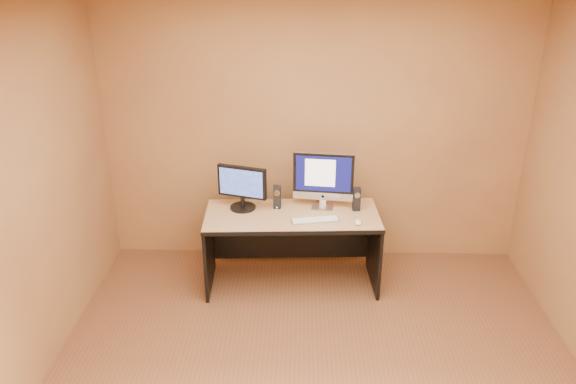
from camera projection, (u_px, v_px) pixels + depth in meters
name	position (u px, v px, depth m)	size (l,w,h in m)	color
walls	(321.00, 230.00, 3.46)	(4.00, 4.00, 2.60)	olive
ceiling	(327.00, 9.00, 2.93)	(4.00, 4.00, 0.00)	white
desk	(292.00, 249.00, 5.13)	(1.55, 0.68, 0.71)	tan
imac	(323.00, 181.00, 5.01)	(0.55, 0.20, 0.53)	#B3B4B8
second_monitor	(242.00, 188.00, 5.02)	(0.46, 0.23, 0.41)	black
speaker_left	(277.00, 197.00, 5.08)	(0.07, 0.07, 0.21)	black
speaker_right	(357.00, 199.00, 5.03)	(0.07, 0.07, 0.21)	black
keyboard	(315.00, 220.00, 4.87)	(0.42, 0.11, 0.02)	#B4B4B8
mouse	(358.00, 222.00, 4.81)	(0.06, 0.10, 0.03)	white
cable_a	(323.00, 200.00, 5.25)	(0.01, 0.01, 0.21)	black
cable_b	(318.00, 200.00, 5.25)	(0.01, 0.01, 0.17)	black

